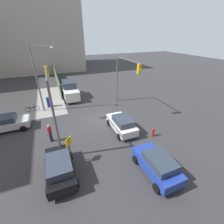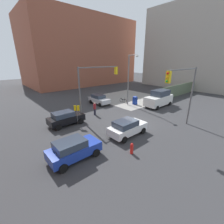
{
  "view_description": "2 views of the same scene",
  "coord_description": "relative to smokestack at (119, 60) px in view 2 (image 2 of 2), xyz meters",
  "views": [
    {
      "loc": [
        -14.72,
        4.22,
        9.13
      ],
      "look_at": [
        -1.87,
        -1.09,
        1.82
      ],
      "focal_mm": 24.0,
      "sensor_mm": 36.0,
      "label": 1
    },
    {
      "loc": [
        -13.08,
        -10.96,
        7.2
      ],
      "look_at": [
        -2.98,
        0.51,
        1.89
      ],
      "focal_mm": 24.0,
      "sensor_mm": 36.0,
      "label": 2
    }
  ],
  "objects": [
    {
      "name": "building_loft_east",
      "position": [
        9.83,
        -23.12,
        3.1
      ],
      "size": [
        20.0,
        24.0,
        20.61
      ],
      "color": "#ADA89E",
      "rests_on": "ground"
    },
    {
      "name": "coupe_black",
      "position": [
        -32.61,
        -25.25,
        -6.36
      ],
      "size": [
        4.06,
        2.02,
        1.62
      ],
      "color": "black",
      "rests_on": "ground"
    },
    {
      "name": "mailbox_blue",
      "position": [
        -19.97,
        -25.0,
        -6.44
      ],
      "size": [
        0.56,
        0.64,
        1.43
      ],
      "color": "navy",
      "rests_on": "ground"
    },
    {
      "name": "coupe_silver",
      "position": [
        -24.41,
        -20.75,
        -6.37
      ],
      "size": [
        2.02,
        3.92,
        1.62
      ],
      "color": "#B7BABF",
      "rests_on": "ground"
    },
    {
      "name": "smokestack",
      "position": [
        0.0,
        0.0,
        0.0
      ],
      "size": [
        1.8,
        1.8,
        14.41
      ],
      "primitive_type": "cylinder",
      "color": "brown",
      "rests_on": "ground"
    },
    {
      "name": "warning_sign_two_way",
      "position": [
        -31.57,
        -26.15,
        -5.57
      ],
      "size": [
        0.48,
        0.48,
        2.4
      ],
      "color": "#4C4C4C",
      "rests_on": "ground"
    },
    {
      "name": "traffic_signal_se_corner",
      "position": [
        -23.97,
        -34.5,
        -2.55
      ],
      "size": [
        5.96,
        0.36,
        6.5
      ],
      "color": "#59595B",
      "rests_on": "ground"
    },
    {
      "name": "building_warehouse_north",
      "position": [
        -13.23,
        4.0,
        2.34
      ],
      "size": [
        32.0,
        18.0,
        19.1
      ],
      "color": "#93513D",
      "rests_on": "ground"
    },
    {
      "name": "street_lamp_corner",
      "position": [
        -21.09,
        -24.55,
        -2.51
      ],
      "size": [
        1.17,
        2.55,
        8.0
      ],
      "color": "slate",
      "rests_on": "ground"
    },
    {
      "name": "fire_hydrant",
      "position": [
        -31.17,
        -34.2,
        -6.72
      ],
      "size": [
        0.26,
        0.26,
        0.94
      ],
      "color": "red",
      "rests_on": "ground"
    },
    {
      "name": "ground_plane",
      "position": [
        -26.17,
        -30.0,
        -7.21
      ],
      "size": [
        120.0,
        120.0,
        0.0
      ],
      "primitive_type": "plane",
      "color": "#333335"
    },
    {
      "name": "coupe_white",
      "position": [
        -29.12,
        -31.74,
        -6.36
      ],
      "size": [
        4.1,
        2.02,
        1.62
      ],
      "color": "white",
      "rests_on": "ground"
    },
    {
      "name": "sedan_blue",
      "position": [
        -34.99,
        -31.71,
        -6.37
      ],
      "size": [
        3.95,
        2.02,
        1.62
      ],
      "color": "#1E389E",
      "rests_on": "ground"
    },
    {
      "name": "traffic_signal_nw_corner",
      "position": [
        -28.31,
        -25.5,
        -2.54
      ],
      "size": [
        6.13,
        0.36,
        6.5
      ],
      "color": "#59595B",
      "rests_on": "ground"
    },
    {
      "name": "pedestrian_crossing",
      "position": [
        -28.17,
        -24.8,
        -6.25
      ],
      "size": [
        0.36,
        0.36,
        1.83
      ],
      "rotation": [
        0.0,
        0.0,
        4.75
      ],
      "color": "maroon",
      "rests_on": "ground"
    },
    {
      "name": "sidewalk_corner",
      "position": [
        -17.17,
        -21.0,
        -7.2
      ],
      "size": [
        12.0,
        12.0,
        0.01
      ],
      "primitive_type": "cube",
      "color": "gray",
      "rests_on": "ground"
    },
    {
      "name": "van_white_delivery",
      "position": [
        -17.79,
        -28.2,
        -5.93
      ],
      "size": [
        5.4,
        2.32,
        2.62
      ],
      "color": "white",
      "rests_on": "ground"
    },
    {
      "name": "bicycle_leaning_on_fence",
      "position": [
        -20.57,
        -22.8,
        -6.86
      ],
      "size": [
        0.05,
        1.75,
        0.97
      ],
      "color": "black",
      "rests_on": "ground"
    },
    {
      "name": "construction_fence",
      "position": [
        -6.79,
        -26.8,
        -6.01
      ],
      "size": [
        22.77,
        0.12,
        2.4
      ],
      "primitive_type": "cube",
      "color": "#56664C",
      "rests_on": "ground"
    }
  ]
}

